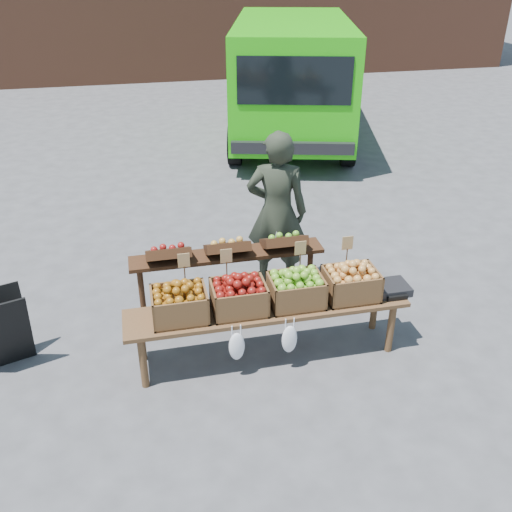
{
  "coord_description": "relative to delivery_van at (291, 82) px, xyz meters",
  "views": [
    {
      "loc": [
        -0.3,
        -4.54,
        3.57
      ],
      "look_at": [
        0.79,
        0.33,
        0.85
      ],
      "focal_mm": 40.0,
      "sensor_mm": 36.0,
      "label": 1
    }
  ],
  "objects": [
    {
      "name": "crate_red_apples",
      "position": [
        -1.9,
        -6.93,
        -0.46
      ],
      "size": [
        0.5,
        0.4,
        0.28
      ],
      "primitive_type": null,
      "color": "#56892B",
      "rests_on": "display_bench"
    },
    {
      "name": "back_table",
      "position": [
        -2.42,
        -6.21,
        -0.65
      ],
      "size": [
        2.1,
        0.44,
        1.04
      ],
      "primitive_type": null,
      "color": "#331C0F",
      "rests_on": "ground"
    },
    {
      "name": "display_bench",
      "position": [
        -2.17,
        -6.93,
        -0.88
      ],
      "size": [
        2.7,
        0.56,
        0.57
      ],
      "primitive_type": null,
      "color": "#54371F",
      "rests_on": "ground"
    },
    {
      "name": "delivery_van",
      "position": [
        0.0,
        0.0,
        0.0
      ],
      "size": [
        3.65,
        5.65,
        2.33
      ],
      "primitive_type": null,
      "rotation": [
        0.0,
        0.0,
        -0.26
      ],
      "color": "#23C40D",
      "rests_on": "ground"
    },
    {
      "name": "crate_green_apples",
      "position": [
        -1.35,
        -6.93,
        -0.46
      ],
      "size": [
        0.5,
        0.4,
        0.28
      ],
      "primitive_type": null,
      "color": "gold",
      "rests_on": "display_bench"
    },
    {
      "name": "weighing_scale",
      "position": [
        -0.92,
        -6.93,
        -0.56
      ],
      "size": [
        0.34,
        0.3,
        0.08
      ],
      "primitive_type": "cube",
      "color": "black",
      "rests_on": "display_bench"
    },
    {
      "name": "vendor",
      "position": [
        -1.75,
        -5.63,
        -0.23
      ],
      "size": [
        0.79,
        0.63,
        1.88
      ],
      "primitive_type": "imported",
      "rotation": [
        0.0,
        0.0,
        2.84
      ],
      "color": "#252B20",
      "rests_on": "ground"
    },
    {
      "name": "chalkboard_sign",
      "position": [
        -4.65,
        -6.5,
        -0.78
      ],
      "size": [
        0.57,
        0.43,
        0.78
      ],
      "primitive_type": null,
      "rotation": [
        0.0,
        0.0,
        0.32
      ],
      "color": "black",
      "rests_on": "ground"
    },
    {
      "name": "crate_golden_apples",
      "position": [
        -3.0,
        -6.93,
        -0.46
      ],
      "size": [
        0.5,
        0.4,
        0.28
      ],
      "primitive_type": null,
      "color": "#925C14",
      "rests_on": "display_bench"
    },
    {
      "name": "crate_russet_pears",
      "position": [
        -2.45,
        -6.93,
        -0.46
      ],
      "size": [
        0.5,
        0.4,
        0.28
      ],
      "primitive_type": null,
      "color": "#621004",
      "rests_on": "display_bench"
    },
    {
      "name": "ground",
      "position": [
        -2.96,
        -6.76,
        -1.17
      ],
      "size": [
        80.0,
        80.0,
        0.0
      ],
      "primitive_type": "plane",
      "color": "#49494C"
    }
  ]
}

